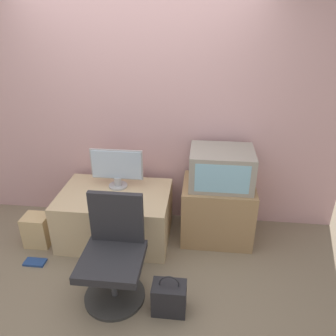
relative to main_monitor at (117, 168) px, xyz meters
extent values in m
plane|color=#7F705B|center=(0.20, -0.98, -0.77)|extent=(12.00, 12.00, 0.00)
cube|color=#CC9EA3|center=(0.20, 0.35, 0.53)|extent=(4.40, 0.05, 2.60)
cube|color=#CCB289|center=(-0.01, -0.15, -0.49)|extent=(1.14, 0.77, 0.55)
cube|color=#A37F56|center=(1.07, 0.00, -0.45)|extent=(0.74, 0.57, 0.64)
cylinder|color=#B2B2B7|center=(0.00, 0.00, -0.21)|extent=(0.20, 0.20, 0.02)
cylinder|color=#B2B2B7|center=(0.00, 0.00, -0.16)|extent=(0.08, 0.08, 0.09)
cube|color=#B2B2B7|center=(0.00, 0.00, 0.04)|extent=(0.55, 0.01, 0.33)
cube|color=silver|center=(0.00, 0.00, 0.04)|extent=(0.52, 0.02, 0.30)
cube|color=#2D2D2D|center=(-0.03, -0.27, -0.21)|extent=(0.33, 0.12, 0.01)
ellipsoid|color=silver|center=(0.21, -0.24, -0.20)|extent=(0.07, 0.03, 0.03)
cube|color=gray|center=(1.08, 0.00, 0.06)|extent=(0.63, 0.50, 0.38)
cube|color=#8CC6E5|center=(1.08, -0.24, 0.06)|extent=(0.52, 0.01, 0.29)
cylinder|color=#333333|center=(0.18, -0.98, -0.75)|extent=(0.52, 0.52, 0.03)
cylinder|color=#4C4C51|center=(0.18, -0.98, -0.57)|extent=(0.05, 0.05, 0.34)
cube|color=#28282D|center=(0.18, -0.98, -0.36)|extent=(0.51, 0.51, 0.07)
cube|color=#28282D|center=(0.18, -0.75, -0.09)|extent=(0.46, 0.05, 0.47)
cube|color=#D1B27F|center=(-0.80, -0.36, -0.60)|extent=(0.26, 0.22, 0.34)
cube|color=#232328|center=(0.67, -1.07, -0.63)|extent=(0.28, 0.18, 0.28)
torus|color=#232328|center=(0.67, -1.07, -0.48)|extent=(0.16, 0.01, 0.16)
cube|color=navy|center=(-0.71, -0.66, -0.76)|extent=(0.21, 0.11, 0.02)
camera|label=1|loc=(0.87, -2.99, 1.50)|focal=35.00mm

